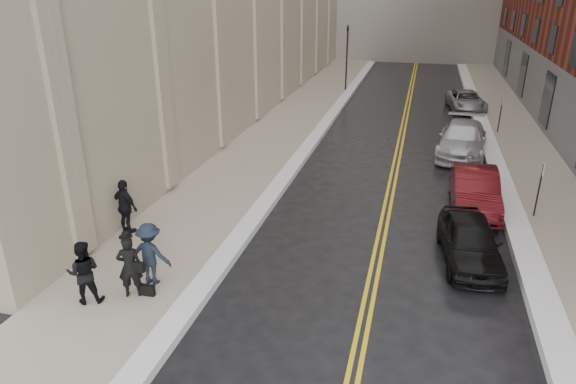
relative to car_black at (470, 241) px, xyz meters
The scene contains 18 objects.
ground 6.77m from the car_black, 142.20° to the right, with size 160.00×160.00×0.00m, color black.
sidewalk_left 15.42m from the car_black, 129.58° to the left, with size 4.00×64.00×0.15m, color gray.
sidewalk_right 12.45m from the car_black, 72.77° to the left, with size 3.00×64.00×0.15m, color gray.
lane_stripe_a 12.25m from the car_black, 103.89° to the left, with size 0.12×64.00×0.01m, color gold.
lane_stripe_b 12.20m from the car_black, 102.80° to the left, with size 0.12×64.00×0.01m, color gold.
snow_ridge_left 14.07m from the car_black, 122.33° to the left, with size 0.70×60.80×0.26m, color white.
snow_ridge_right 12.03m from the car_black, 81.23° to the left, with size 0.85×60.80×0.30m, color white.
traffic_signal 27.16m from the car_black, 107.01° to the left, with size 0.18×0.15×5.20m.
parking_sign_near 4.70m from the car_black, 56.32° to the left, with size 0.06×0.35×2.23m.
parking_sign_far 16.10m from the car_black, 80.76° to the left, with size 0.06×0.35×2.23m.
car_black is the anchor object (origin of this frame).
car_maroon 4.41m from the car_black, 84.47° to the left, with size 1.65×4.74×1.56m, color #470C11.
car_silver_near 11.42m from the car_black, 88.44° to the left, with size 2.28×5.60×1.62m, color #B2B3BA.
car_silver_far 21.89m from the car_black, 87.12° to the left, with size 2.20×4.78×1.33m, color gray.
pedestrian_main 10.33m from the car_black, 153.25° to the right, with size 0.67×0.44×1.83m, color black.
pedestrian_a 11.52m from the car_black, 153.07° to the right, with size 0.88×0.69×1.82m, color black.
pedestrian_b 9.82m from the car_black, 156.52° to the right, with size 1.22×0.70×1.89m, color black.
pedestrian_c 11.49m from the car_black, behind, with size 1.15×0.48×1.96m, color black.
Camera 1 is at (3.38, -11.24, 8.29)m, focal length 32.00 mm.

